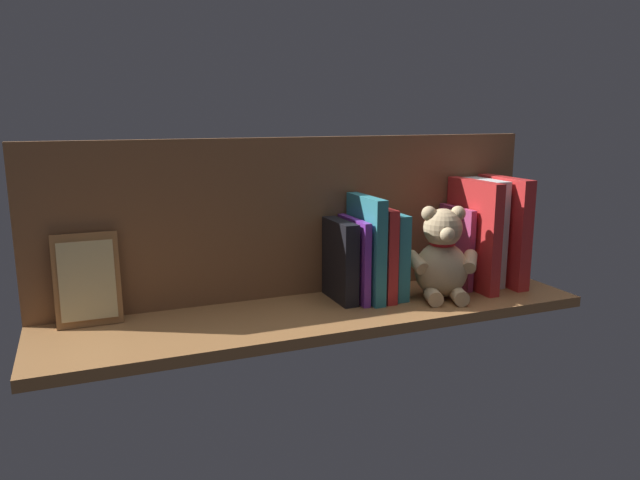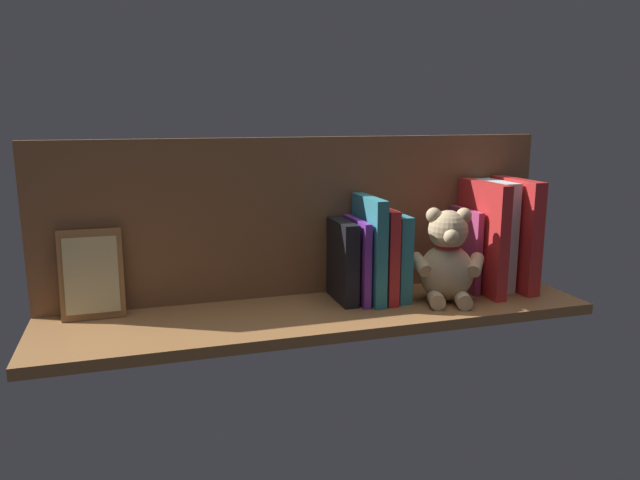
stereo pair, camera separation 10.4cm
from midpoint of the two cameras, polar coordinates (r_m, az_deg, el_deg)
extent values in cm
cube|color=#9E6B3D|center=(125.81, -2.37, -7.04)|extent=(112.95, 28.10, 2.20)
cube|color=brown|center=(132.04, -4.17, 2.14)|extent=(112.95, 1.50, 34.76)
cube|color=red|center=(146.27, 15.01, 0.84)|extent=(3.15, 16.93, 25.26)
cube|color=silver|center=(145.07, 13.14, 0.74)|extent=(4.81, 13.14, 24.74)
cube|color=red|center=(140.78, 12.24, 0.49)|extent=(2.59, 17.94, 24.97)
cube|color=#B23F72|center=(142.15, 10.72, -0.64)|extent=(1.43, 12.68, 18.63)
ellipsoid|color=#D1B284|center=(133.48, 9.24, -2.81)|extent=(14.44, 13.68, 12.30)
sphere|color=#D1B284|center=(131.43, 9.37, 1.12)|extent=(8.45, 8.45, 8.45)
sphere|color=#D1B284|center=(131.60, 10.77, 2.48)|extent=(3.27, 3.27, 3.27)
sphere|color=#D1B284|center=(130.23, 8.06, 2.48)|extent=(3.27, 3.27, 3.27)
sphere|color=beige|center=(128.11, 9.70, 0.53)|extent=(3.27, 3.27, 3.27)
cylinder|color=#D1B284|center=(132.88, 11.87, -2.03)|extent=(6.04, 6.51, 4.55)
cylinder|color=#D1B284|center=(130.36, 6.90, -2.13)|extent=(2.99, 6.09, 4.55)
cylinder|color=#D1B284|center=(130.45, 10.85, -5.29)|extent=(4.59, 5.42, 3.27)
cylinder|color=#D1B284|center=(129.25, 8.45, -5.37)|extent=(4.59, 5.42, 3.27)
torus|color=red|center=(132.10, 9.32, -0.32)|extent=(7.13, 7.13, 0.96)
cube|color=teal|center=(133.10, 4.40, -1.33)|extent=(2.80, 13.74, 18.64)
cube|color=red|center=(131.21, 3.25, -1.17)|extent=(2.33, 14.58, 20.13)
cube|color=teal|center=(129.54, 2.08, -0.79)|extent=(2.51, 14.95, 22.52)
cube|color=purple|center=(129.51, 0.93, -1.86)|extent=(1.53, 13.96, 17.81)
cube|color=black|center=(129.00, -0.38, -1.99)|extent=(3.17, 12.76, 17.44)
cube|color=#9E6B3D|center=(124.53, -23.44, -3.50)|extent=(12.01, 4.02, 17.76)
cube|color=beige|center=(123.84, -23.44, -3.58)|extent=(10.09, 2.74, 14.81)
camera|label=1|loc=(0.05, -92.44, -0.52)|focal=33.80mm
camera|label=2|loc=(0.05, 87.56, 0.52)|focal=33.80mm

